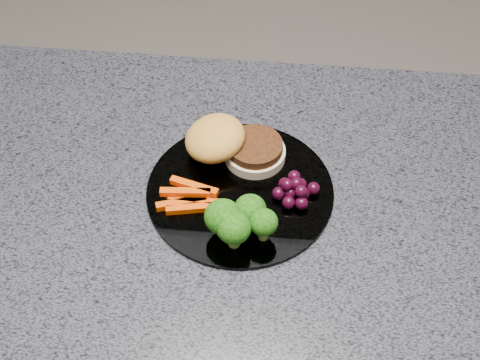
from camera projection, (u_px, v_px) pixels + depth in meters
The scene contains 7 objects.
island_cabinet at pixel (215, 352), 1.28m from camera, with size 1.20×0.60×0.86m, color #51311B.
countertop at pixel (205, 205), 0.94m from camera, with size 1.20×0.60×0.04m, color #43444D.
plate at pixel (240, 191), 0.93m from camera, with size 0.26×0.26×0.01m, color white.
burger at pixel (229, 145), 0.95m from camera, with size 0.16×0.10×0.05m.
carrot_sticks at pixel (190, 197), 0.91m from camera, with size 0.08×0.06×0.02m.
broccoli at pixel (239, 219), 0.85m from camera, with size 0.10×0.08×0.06m.
grape_bunch at pixel (295, 190), 0.91m from camera, with size 0.07×0.05×0.03m.
Camera 1 is at (0.11, -0.58, 1.62)m, focal length 50.00 mm.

